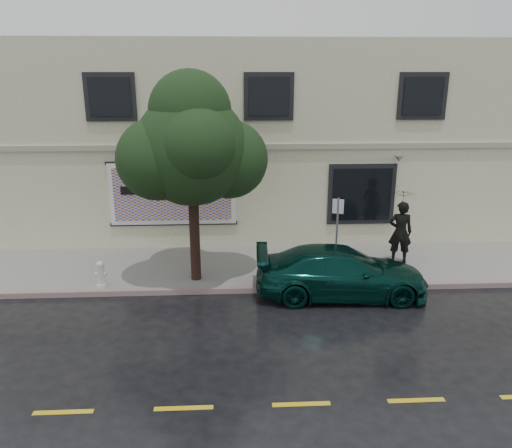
{
  "coord_description": "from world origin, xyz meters",
  "views": [
    {
      "loc": [
        -1.27,
        -11.39,
        6.02
      ],
      "look_at": [
        -0.55,
        2.2,
        1.8
      ],
      "focal_mm": 35.0,
      "sensor_mm": 36.0,
      "label": 1
    }
  ],
  "objects_px": {
    "street_tree": "(191,150)",
    "fire_hydrant": "(101,274)",
    "car": "(341,272)",
    "pedestrian": "(400,232)"
  },
  "relations": [
    {
      "from": "pedestrian",
      "to": "fire_hydrant",
      "type": "distance_m",
      "value": 9.12
    },
    {
      "from": "car",
      "to": "pedestrian",
      "type": "xyz_separation_m",
      "value": [
        2.29,
        2.01,
        0.46
      ]
    },
    {
      "from": "pedestrian",
      "to": "fire_hydrant",
      "type": "relative_size",
      "value": 2.63
    },
    {
      "from": "car",
      "to": "pedestrian",
      "type": "relative_size",
      "value": 2.35
    },
    {
      "from": "car",
      "to": "fire_hydrant",
      "type": "bearing_deg",
      "value": 87.56
    },
    {
      "from": "car",
      "to": "pedestrian",
      "type": "distance_m",
      "value": 3.08
    },
    {
      "from": "street_tree",
      "to": "fire_hydrant",
      "type": "height_order",
      "value": "street_tree"
    },
    {
      "from": "street_tree",
      "to": "fire_hydrant",
      "type": "bearing_deg",
      "value": -171.38
    },
    {
      "from": "pedestrian",
      "to": "street_tree",
      "type": "relative_size",
      "value": 0.37
    },
    {
      "from": "street_tree",
      "to": "fire_hydrant",
      "type": "distance_m",
      "value": 4.33
    }
  ]
}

